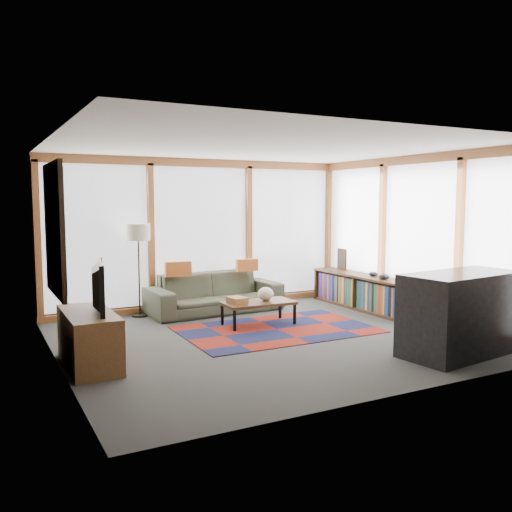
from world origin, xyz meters
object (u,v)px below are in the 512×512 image
television (92,286)px  sofa (215,293)px  bookshelf (363,292)px  tv_console (89,339)px  coffee_table (258,313)px  floor_lamp (139,270)px  bar_counter (461,313)px

television → sofa: bearing=-38.9°
bookshelf → tv_console: bearing=-166.5°
coffee_table → bookshelf: 2.22m
floor_lamp → tv_console: size_ratio=1.21×
coffee_table → television: bearing=-161.7°
sofa → bar_counter: (1.70, -3.71, 0.17)m
sofa → television: bearing=-142.5°
sofa → coffee_table: size_ratio=2.09×
coffee_table → television: size_ratio=1.09×
bookshelf → sofa: bearing=158.9°
sofa → floor_lamp: (-1.22, 0.27, 0.43)m
tv_console → bar_counter: 4.47m
floor_lamp → television: 2.61m
coffee_table → bookshelf: bearing=6.7°
sofa → tv_console: bearing=-142.6°
floor_lamp → tv_console: bearing=-117.8°
floor_lamp → bookshelf: bearing=-18.2°
floor_lamp → bar_counter: bearing=-53.8°
bookshelf → tv_console: 5.01m
television → floor_lamp: bearing=-16.5°
sofa → television: (-2.41, -2.05, 0.58)m
coffee_table → television: (-2.61, -0.87, 0.73)m
television → tv_console: bearing=136.4°
bar_counter → tv_console: bearing=151.8°
tv_console → bar_counter: bearing=-21.2°
sofa → bookshelf: 2.58m
floor_lamp → television: bearing=-117.1°
coffee_table → bar_counter: size_ratio=0.68×
floor_lamp → bar_counter: (2.92, -3.98, -0.25)m
floor_lamp → coffee_table: floor_lamp is taller
sofa → tv_console: sofa is taller
bookshelf → floor_lamp: bearing=161.8°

